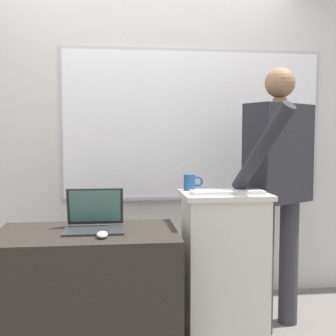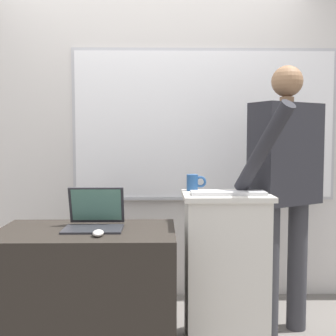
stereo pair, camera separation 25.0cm
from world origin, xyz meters
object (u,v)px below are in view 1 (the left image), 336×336
at_px(lectern_podium, 224,269).
at_px(person_presenter, 279,178).
at_px(side_desk, 87,297).
at_px(laptop, 95,217).
at_px(coffee_mug, 191,182).
at_px(wireless_keyboard, 227,192).
at_px(computer_mouse_by_laptop, 102,235).

distance_m(lectern_podium, person_presenter, 0.71).
relative_size(side_desk, laptop, 3.04).
bearing_deg(coffee_mug, laptop, -162.25).
xyz_separation_m(person_presenter, wireless_keyboard, (-0.41, -0.22, -0.06)).
distance_m(lectern_podium, wireless_keyboard, 0.49).
xyz_separation_m(side_desk, coffee_mug, (0.64, 0.26, 0.63)).
xyz_separation_m(computer_mouse_by_laptop, coffee_mug, (0.55, 0.42, 0.23)).
bearing_deg(side_desk, wireless_keyboard, 4.85).
bearing_deg(laptop, coffee_mug, 17.75).
height_order(laptop, wireless_keyboard, laptop).
height_order(lectern_podium, person_presenter, person_presenter).
relative_size(side_desk, wireless_keyboard, 2.32).
bearing_deg(person_presenter, coffee_mug, 154.28).
xyz_separation_m(laptop, wireless_keyboard, (0.79, 0.01, 0.13)).
xyz_separation_m(lectern_podium, person_presenter, (0.41, 0.17, 0.55)).
bearing_deg(computer_mouse_by_laptop, laptop, 102.77).
relative_size(wireless_keyboard, coffee_mug, 3.52).
height_order(wireless_keyboard, coffee_mug, coffee_mug).
height_order(lectern_podium, coffee_mug, coffee_mug).
relative_size(laptop, wireless_keyboard, 0.76).
height_order(side_desk, computer_mouse_by_laptop, computer_mouse_by_laptop).
relative_size(side_desk, person_presenter, 0.58).
height_order(laptop, computer_mouse_by_laptop, laptop).
bearing_deg(laptop, wireless_keyboard, 0.39).
bearing_deg(laptop, side_desk, -123.41).
relative_size(side_desk, coffee_mug, 8.17).
height_order(computer_mouse_by_laptop, coffee_mug, coffee_mug).
height_order(person_presenter, laptop, person_presenter).
bearing_deg(person_presenter, wireless_keyboard, 179.44).
bearing_deg(lectern_podium, laptop, -175.94).
xyz_separation_m(wireless_keyboard, coffee_mug, (-0.19, 0.19, 0.04)).
relative_size(lectern_podium, computer_mouse_by_laptop, 9.61).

